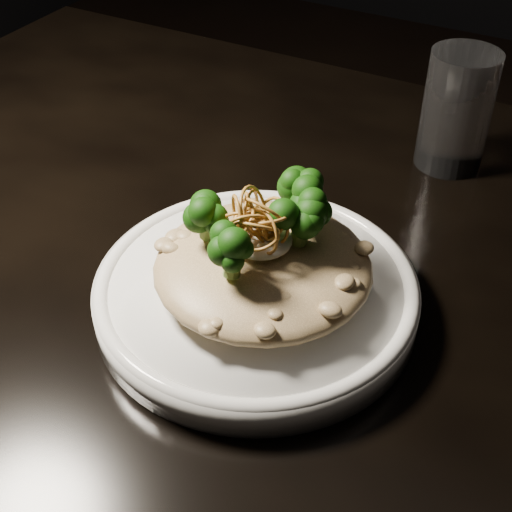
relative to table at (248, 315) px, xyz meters
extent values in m
cube|color=black|center=(0.00, 0.00, 0.06)|extent=(1.10, 0.80, 0.04)
cylinder|color=black|center=(-0.48, 0.33, -0.31)|extent=(0.05, 0.05, 0.71)
cylinder|color=white|center=(0.04, -0.06, 0.10)|extent=(0.26, 0.26, 0.03)
ellipsoid|color=brown|center=(0.05, -0.06, 0.13)|extent=(0.17, 0.17, 0.04)
ellipsoid|color=white|center=(0.05, -0.06, 0.16)|extent=(0.05, 0.05, 0.01)
cylinder|color=silver|center=(0.12, 0.23, 0.15)|extent=(0.08, 0.08, 0.12)
camera|label=1|loc=(0.25, -0.44, 0.49)|focal=50.00mm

